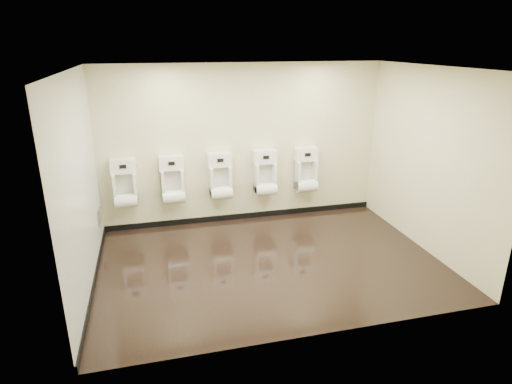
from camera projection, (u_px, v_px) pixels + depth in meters
ground at (270, 262)px, 6.41m from camera, size 5.00×3.50×0.00m
ceiling at (272, 68)px, 5.48m from camera, size 5.00×3.50×0.00m
back_wall at (244, 145)px, 7.54m from camera, size 5.00×0.02×2.80m
front_wall at (319, 221)px, 4.34m from camera, size 5.00×0.02×2.80m
left_wall at (80, 187)px, 5.37m from camera, size 0.02×3.50×2.80m
right_wall at (429, 161)px, 6.51m from camera, size 0.02×3.50×2.80m
tile_overlay_left at (80, 187)px, 5.37m from camera, size 0.01×3.50×2.80m
skirting_back at (245, 216)px, 7.98m from camera, size 5.00×0.02×0.10m
skirting_left at (95, 280)px, 5.82m from camera, size 0.02×3.50×0.10m
access_panel at (99, 217)px, 6.77m from camera, size 0.04×0.25×0.25m
urinal_0 at (125, 187)px, 7.12m from camera, size 0.43×0.32×0.80m
urinal_1 at (173, 183)px, 7.30m from camera, size 0.43×0.32×0.80m
urinal_2 at (220, 179)px, 7.49m from camera, size 0.43×0.32×0.80m
urinal_3 at (265, 176)px, 7.68m from camera, size 0.43×0.32×0.80m
urinal_4 at (306, 173)px, 7.86m from camera, size 0.43×0.32×0.80m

